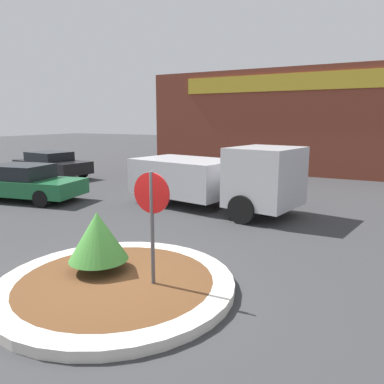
{
  "coord_description": "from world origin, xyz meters",
  "views": [
    {
      "loc": [
        4.23,
        -5.04,
        3.06
      ],
      "look_at": [
        -0.22,
        3.41,
        1.21
      ],
      "focal_mm": 35.0,
      "sensor_mm": 36.0,
      "label": 1
    }
  ],
  "objects_px": {
    "stop_sign": "(152,210)",
    "utility_truck": "(216,177)",
    "parked_sedan_black": "(52,164)",
    "parked_sedan_green": "(25,182)"
  },
  "relations": [
    {
      "from": "stop_sign",
      "to": "utility_truck",
      "type": "bearing_deg",
      "value": 104.41
    },
    {
      "from": "stop_sign",
      "to": "parked_sedan_black",
      "type": "relative_size",
      "value": 0.48
    },
    {
      "from": "stop_sign",
      "to": "parked_sedan_green",
      "type": "bearing_deg",
      "value": 153.71
    },
    {
      "from": "parked_sedan_green",
      "to": "utility_truck",
      "type": "bearing_deg",
      "value": 5.97
    },
    {
      "from": "parked_sedan_green",
      "to": "parked_sedan_black",
      "type": "bearing_deg",
      "value": 117.94
    },
    {
      "from": "stop_sign",
      "to": "parked_sedan_black",
      "type": "distance_m",
      "value": 15.23
    },
    {
      "from": "stop_sign",
      "to": "parked_sedan_green",
      "type": "distance_m",
      "value": 9.79
    },
    {
      "from": "utility_truck",
      "to": "parked_sedan_black",
      "type": "relative_size",
      "value": 1.38
    },
    {
      "from": "utility_truck",
      "to": "parked_sedan_black",
      "type": "xyz_separation_m",
      "value": [
        -10.7,
        2.47,
        -0.4
      ]
    },
    {
      "from": "stop_sign",
      "to": "parked_sedan_black",
      "type": "bearing_deg",
      "value": 144.29
    }
  ]
}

